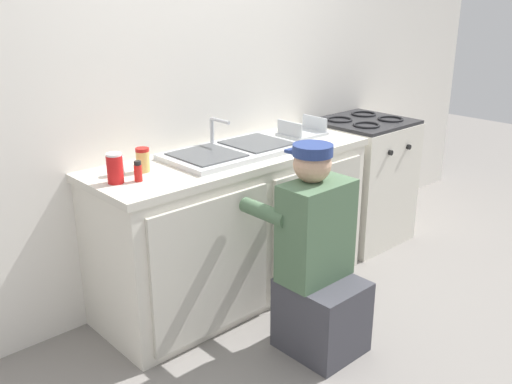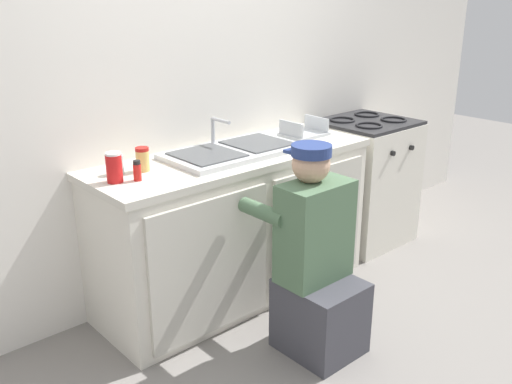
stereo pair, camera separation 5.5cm
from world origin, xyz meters
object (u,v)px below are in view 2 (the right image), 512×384
object	(u,v)px
plumber_person	(316,268)
spice_bottle_red	(137,171)
condiment_jar	(143,159)
stove_range	(364,181)
dish_rack_tray	(304,132)
soda_cup_red	(114,168)
water_glass	(118,165)
sink_double_basin	(233,151)

from	to	relation	value
plumber_person	spice_bottle_red	size ratio (longest dim) A/B	10.52
plumber_person	condiment_jar	world-z (taller)	plumber_person
stove_range	dish_rack_tray	bearing A→B (deg)	177.13
soda_cup_red	water_glass	xyz separation A→B (m)	(0.08, 0.11, -0.03)
sink_double_basin	stove_range	distance (m)	1.34
spice_bottle_red	sink_double_basin	bearing A→B (deg)	5.07
water_glass	dish_rack_tray	distance (m)	1.31
sink_double_basin	spice_bottle_red	bearing A→B (deg)	-174.93
stove_range	sink_double_basin	bearing A→B (deg)	179.90
spice_bottle_red	condiment_jar	size ratio (longest dim) A/B	0.82
spice_bottle_red	soda_cup_red	size ratio (longest dim) A/B	0.69
stove_range	water_glass	xyz separation A→B (m)	(-1.94, 0.10, 0.49)
condiment_jar	sink_double_basin	bearing A→B (deg)	-6.28
spice_bottle_red	dish_rack_tray	xyz separation A→B (m)	(1.29, 0.09, -0.03)
spice_bottle_red	dish_rack_tray	bearing A→B (deg)	3.92
plumber_person	condiment_jar	xyz separation A→B (m)	(-0.51, 0.79, 0.51)
sink_double_basin	condiment_jar	size ratio (longest dim) A/B	6.25
plumber_person	soda_cup_red	size ratio (longest dim) A/B	7.26
plumber_person	dish_rack_tray	world-z (taller)	plumber_person
spice_bottle_red	condiment_jar	world-z (taller)	condiment_jar
dish_rack_tray	sink_double_basin	bearing A→B (deg)	-177.31
stove_range	soda_cup_red	xyz separation A→B (m)	(-2.02, -0.00, 0.52)
sink_double_basin	plumber_person	bearing A→B (deg)	-93.97
dish_rack_tray	condiment_jar	size ratio (longest dim) A/B	2.19
plumber_person	spice_bottle_red	bearing A→B (deg)	132.81
dish_rack_tray	condiment_jar	xyz separation A→B (m)	(-1.19, 0.03, 0.04)
water_glass	sink_double_basin	bearing A→B (deg)	-8.41
sink_double_basin	soda_cup_red	xyz separation A→B (m)	(-0.76, -0.01, 0.06)
sink_double_basin	plumber_person	xyz separation A→B (m)	(-0.05, -0.72, -0.47)
condiment_jar	stove_range	bearing A→B (deg)	-2.02
sink_double_basin	dish_rack_tray	distance (m)	0.63
water_glass	condiment_jar	bearing A→B (deg)	-17.75
stove_range	plumber_person	size ratio (longest dim) A/B	0.85
plumber_person	condiment_jar	size ratio (longest dim) A/B	8.63
plumber_person	water_glass	xyz separation A→B (m)	(-0.64, 0.83, 0.50)
sink_double_basin	dish_rack_tray	xyz separation A→B (m)	(0.63, 0.03, 0.01)
sink_double_basin	plumber_person	size ratio (longest dim) A/B	0.72
stove_range	soda_cup_red	world-z (taller)	soda_cup_red
plumber_person	stove_range	bearing A→B (deg)	28.96
plumber_person	spice_bottle_red	distance (m)	1.03
sink_double_basin	soda_cup_red	distance (m)	0.77
spice_bottle_red	water_glass	bearing A→B (deg)	96.73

